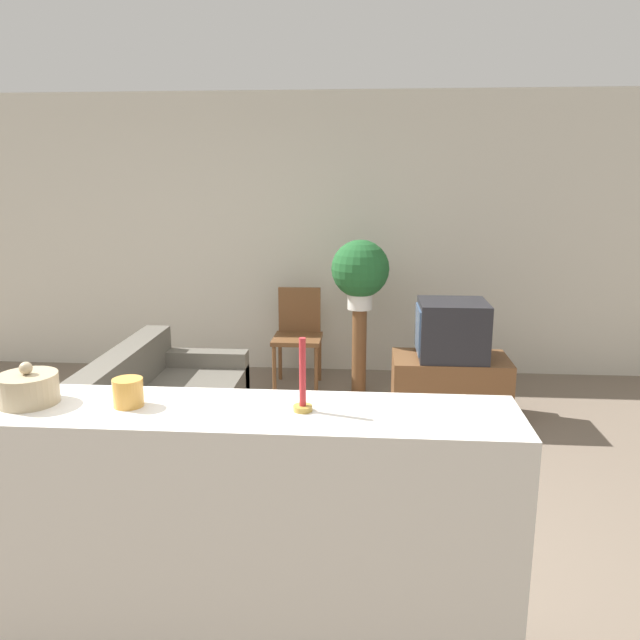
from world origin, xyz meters
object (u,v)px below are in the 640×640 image
(television, at_px, (451,330))
(couch, at_px, (159,421))
(potted_plant, at_px, (360,270))
(decorative_bowl, at_px, (28,388))
(wooden_chair, at_px, (298,331))

(television, bearing_deg, couch, -156.81)
(potted_plant, bearing_deg, couch, -133.57)
(couch, relative_size, television, 3.38)
(potted_plant, height_order, decorative_bowl, potted_plant)
(television, bearing_deg, potted_plant, 143.92)
(potted_plant, relative_size, decorative_bowl, 2.79)
(couch, distance_m, television, 2.33)
(couch, xyz_separation_m, decorative_bowl, (0.17, -1.84, 0.89))
(potted_plant, xyz_separation_m, decorative_bowl, (-1.19, -3.28, 0.03))
(couch, bearing_deg, potted_plant, 46.43)
(decorative_bowl, bearing_deg, television, 54.95)
(television, distance_m, decorative_bowl, 3.38)
(television, height_order, wooden_chair, television)
(couch, distance_m, potted_plant, 2.16)
(television, xyz_separation_m, wooden_chair, (-1.31, 0.74, -0.22))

